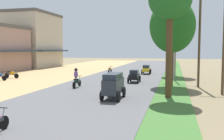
% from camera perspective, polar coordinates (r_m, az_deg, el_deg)
% --- Properties ---
extents(shophouse_far, '(8.59, 10.29, 10.10)m').
position_cam_1_polar(shophouse_far, '(49.30, -17.59, 6.54)').
color(shophouse_far, '#C6B299').
rests_on(shophouse_far, ground).
extents(parked_motorbike_fifth, '(1.80, 0.54, 0.94)m').
position_cam_1_polar(parked_motorbike_fifth, '(30.27, -21.96, -0.82)').
color(parked_motorbike_fifth, black).
rests_on(parked_motorbike_fifth, dirt_shoulder).
extents(median_tree_nearest, '(2.85, 2.85, 7.86)m').
position_cam_1_polar(median_tree_nearest, '(17.41, 13.13, 14.92)').
color(median_tree_nearest, '#4C351E').
rests_on(median_tree_nearest, median_strip).
extents(median_tree_second, '(3.94, 3.94, 7.64)m').
position_cam_1_polar(median_tree_second, '(22.60, 13.63, 9.79)').
color(median_tree_second, '#4C351E').
rests_on(median_tree_second, median_strip).
extents(median_tree_third, '(3.83, 3.83, 9.88)m').
position_cam_1_polar(median_tree_third, '(32.63, 14.20, 12.43)').
color(median_tree_third, '#4C351E').
rests_on(median_tree_third, median_strip).
extents(streetlamp_near, '(3.16, 0.20, 8.26)m').
position_cam_1_polar(streetlamp_near, '(27.14, 14.14, 7.74)').
color(streetlamp_near, gray).
rests_on(streetlamp_near, median_strip).
extents(streetlamp_mid, '(3.16, 0.20, 8.30)m').
position_cam_1_polar(streetlamp_mid, '(52.20, 14.17, 6.23)').
color(streetlamp_mid, gray).
rests_on(streetlamp_mid, median_strip).
extents(utility_pole_near, '(1.80, 0.20, 9.98)m').
position_cam_1_polar(utility_pole_near, '(22.95, 19.44, 9.19)').
color(utility_pole_near, brown).
rests_on(utility_pole_near, ground).
extents(car_van_charcoal, '(1.19, 2.41, 1.67)m').
position_cam_1_polar(car_van_charcoal, '(16.21, 0.31, -3.32)').
color(car_van_charcoal, '#282D33').
rests_on(car_van_charcoal, road_strip).
extents(car_hatchback_black, '(1.04, 2.00, 1.23)m').
position_cam_1_polar(car_hatchback_black, '(24.43, 5.12, -1.28)').
color(car_hatchback_black, black).
rests_on(car_hatchback_black, road_strip).
extents(car_sedan_yellow, '(1.10, 2.26, 1.19)m').
position_cam_1_polar(car_sedan_yellow, '(33.00, 7.87, 0.23)').
color(car_sedan_yellow, gold).
rests_on(car_sedan_yellow, road_strip).
extents(motorbike_ahead_second, '(0.54, 1.80, 1.66)m').
position_cam_1_polar(motorbike_ahead_second, '(21.27, -8.11, -1.91)').
color(motorbike_ahead_second, black).
rests_on(motorbike_ahead_second, road_strip).
extents(motorbike_ahead_third, '(0.54, 1.80, 0.94)m').
position_cam_1_polar(motorbike_ahead_third, '(33.71, -0.48, 0.08)').
color(motorbike_ahead_third, black).
rests_on(motorbike_ahead_third, road_strip).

